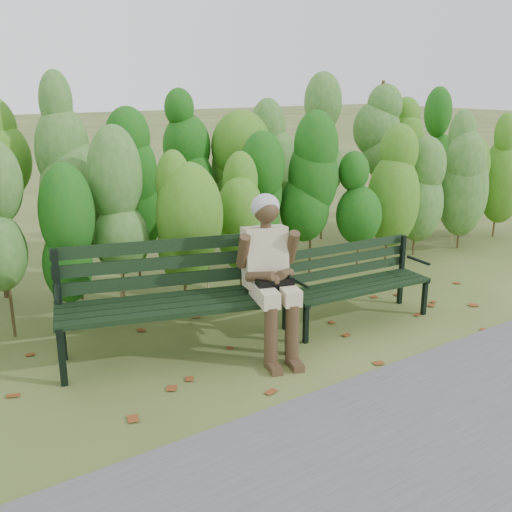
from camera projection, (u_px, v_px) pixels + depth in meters
ground at (277, 341)px, 5.61m from camera, size 80.00×80.00×0.00m
footpath at (477, 460)px, 3.86m from camera, size 60.00×2.50×0.01m
hedge_band at (181, 181)px, 6.73m from camera, size 11.04×1.67×2.42m
leaf_litter at (267, 341)px, 5.62m from camera, size 5.32×2.06×0.01m
bench_left at (173, 290)px, 5.23m from camera, size 2.11×1.21×1.00m
bench_right at (353, 277)px, 6.01m from camera, size 1.58×0.64×0.77m
seated_woman at (270, 265)px, 5.22m from camera, size 0.60×0.86×1.41m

